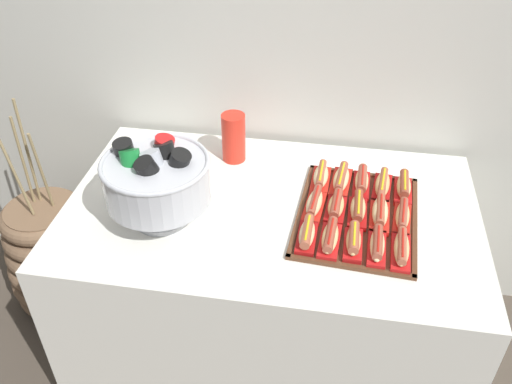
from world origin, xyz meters
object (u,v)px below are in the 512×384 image
(floor_vase, at_px, (54,254))
(hot_dog_5, at_px, (314,203))
(hot_dog_11, at_px, (341,180))
(hot_dog_14, at_px, (404,187))
(buffet_table, at_px, (269,280))
(cup_stack, at_px, (234,137))
(hot_dog_0, at_px, (307,234))
(hot_dog_3, at_px, (377,245))
(serving_tray, at_px, (357,216))
(hot_dog_2, at_px, (353,241))
(punch_bowl, at_px, (157,178))
(hot_dog_7, at_px, (358,209))
(hot_dog_13, at_px, (382,185))
(hot_dog_4, at_px, (401,249))
(donut, at_px, (129,161))
(hot_dog_12, at_px, (362,182))
(hot_dog_9, at_px, (402,216))
(hot_dog_6, at_px, (336,207))
(hot_dog_10, at_px, (321,177))
(hot_dog_1, at_px, (330,238))
(hot_dog_8, at_px, (380,213))

(floor_vase, relative_size, hot_dog_5, 5.84)
(hot_dog_11, bearing_deg, hot_dog_14, -3.91)
(buffet_table, relative_size, cup_stack, 7.43)
(hot_dog_0, distance_m, hot_dog_3, 0.23)
(hot_dog_5, bearing_deg, hot_dog_0, -93.91)
(buffet_table, xyz_separation_m, serving_tray, (0.30, -0.01, 0.38))
(hot_dog_5, xyz_separation_m, hot_dog_11, (0.09, 0.16, -0.00))
(buffet_table, relative_size, hot_dog_11, 7.85)
(cup_stack, bearing_deg, floor_vase, -170.61)
(hot_dog_2, distance_m, hot_dog_11, 0.34)
(hot_dog_0, height_order, punch_bowl, punch_bowl)
(hot_dog_7, relative_size, punch_bowl, 0.46)
(hot_dog_3, distance_m, hot_dog_5, 0.28)
(hot_dog_13, bearing_deg, hot_dog_2, -106.72)
(hot_dog_2, xyz_separation_m, hot_dog_4, (0.15, -0.01, -0.00))
(hot_dog_2, distance_m, donut, 0.94)
(hot_dog_12, bearing_deg, serving_tray, -93.91)
(hot_dog_12, xyz_separation_m, hot_dog_14, (0.15, -0.01, 0.00))
(hot_dog_9, bearing_deg, donut, 169.66)
(hot_dog_11, xyz_separation_m, cup_stack, (-0.43, 0.12, 0.07))
(hot_dog_6, relative_size, hot_dog_11, 0.84)
(cup_stack, bearing_deg, hot_dog_14, -11.92)
(hot_dog_5, distance_m, hot_dog_11, 0.18)
(hot_dog_9, relative_size, hot_dog_11, 0.91)
(hot_dog_2, bearing_deg, hot_dog_9, 43.81)
(punch_bowl, bearing_deg, hot_dog_10, 28.87)
(hot_dog_1, height_order, hot_dog_7, hot_dog_7)
(hot_dog_0, relative_size, cup_stack, 0.81)
(punch_bowl, bearing_deg, hot_dog_4, -4.25)
(hot_dog_3, xyz_separation_m, hot_dog_8, (0.01, 0.16, 0.00))
(hot_dog_9, relative_size, hot_dog_14, 1.04)
(hot_dog_2, bearing_deg, hot_dog_11, 98.89)
(punch_bowl, bearing_deg, hot_dog_1, -4.38)
(hot_dog_6, xyz_separation_m, hot_dog_12, (0.09, 0.16, 0.00))
(hot_dog_4, xyz_separation_m, punch_bowl, (-0.80, 0.06, 0.14))
(hot_dog_6, distance_m, hot_dog_11, 0.17)
(serving_tray, height_order, hot_dog_5, hot_dog_5)
(hot_dog_8, distance_m, hot_dog_12, 0.18)
(donut, bearing_deg, serving_tray, -11.40)
(hot_dog_10, bearing_deg, hot_dog_0, -93.91)
(serving_tray, height_order, cup_stack, cup_stack)
(hot_dog_12, bearing_deg, hot_dog_10, 176.09)
(hot_dog_1, bearing_deg, punch_bowl, 175.62)
(hot_dog_7, bearing_deg, hot_dog_8, -3.91)
(hot_dog_1, height_order, hot_dog_2, hot_dog_2)
(hot_dog_2, xyz_separation_m, hot_dog_7, (0.01, 0.16, 0.00))
(hot_dog_0, xyz_separation_m, hot_dog_9, (0.31, 0.14, -0.00))
(hot_dog_10, bearing_deg, hot_dog_1, -81.11)
(hot_dog_2, bearing_deg, hot_dog_4, -3.91)
(hot_dog_2, distance_m, hot_dog_10, 0.36)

